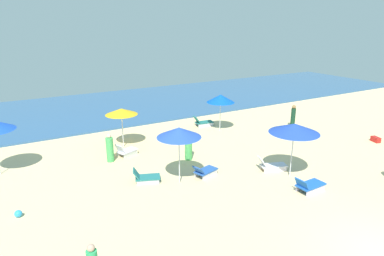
# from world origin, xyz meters

# --- Properties ---
(ocean) EXTENTS (60.00, 12.84, 0.12)m
(ocean) POSITION_xyz_m (0.00, 23.58, 0.06)
(ocean) COLOR #315C8D
(ocean) RESTS_ON ground_plane
(umbrella_0) EXTENTS (1.99, 1.99, 2.68)m
(umbrella_0) POSITION_xyz_m (-3.36, 7.92, 2.45)
(umbrella_0) COLOR silver
(umbrella_0) RESTS_ON ground_plane
(lounge_chair_0_0) EXTENTS (1.37, 0.92, 0.67)m
(lounge_chair_0_0) POSITION_xyz_m (-2.02, 7.88, 0.27)
(lounge_chair_0_0) COLOR silver
(lounge_chair_0_0) RESTS_ON ground_plane
(lounge_chair_0_1) EXTENTS (1.38, 1.03, 0.64)m
(lounge_chair_0_1) POSITION_xyz_m (-4.68, 8.79, 0.23)
(lounge_chair_0_1) COLOR silver
(lounge_chair_0_1) RESTS_ON ground_plane
(umbrella_3) EXTENTS (2.32, 2.32, 2.65)m
(umbrella_3) POSITION_xyz_m (1.55, 5.87, 2.42)
(umbrella_3) COLOR silver
(umbrella_3) RESTS_ON ground_plane
(lounge_chair_3_0) EXTENTS (1.55, 0.99, 0.75)m
(lounge_chair_3_0) POSITION_xyz_m (1.25, 6.84, 0.26)
(lounge_chair_3_0) COLOR silver
(lounge_chair_3_0) RESTS_ON ground_plane
(lounge_chair_3_1) EXTENTS (1.40, 0.71, 0.71)m
(lounge_chair_3_1) POSITION_xyz_m (1.17, 4.37, 0.28)
(lounge_chair_3_1) COLOR silver
(lounge_chair_3_1) RESTS_ON ground_plane
(umbrella_4) EXTENTS (1.87, 1.87, 2.34)m
(umbrella_4) POSITION_xyz_m (-4.08, 13.74, 2.15)
(umbrella_4) COLOR silver
(umbrella_4) RESTS_ON ground_plane
(lounge_chair_4_0) EXTENTS (1.33, 1.00, 0.78)m
(lounge_chair_4_0) POSITION_xyz_m (-4.43, 12.26, 0.29)
(lounge_chair_4_0) COLOR silver
(lounge_chair_4_0) RESTS_ON ground_plane
(umbrella_5) EXTENTS (1.87, 1.87, 2.50)m
(umbrella_5) POSITION_xyz_m (2.67, 13.45, 2.24)
(umbrella_5) COLOR silver
(umbrella_5) RESTS_ON ground_plane
(lounge_chair_5_0) EXTENTS (1.46, 0.73, 0.78)m
(lounge_chair_5_0) POSITION_xyz_m (2.18, 14.87, 0.29)
(lounge_chair_5_0) COLOR silver
(lounge_chair_5_0) RESTS_ON ground_plane
(beachgoer_0) EXTENTS (0.41, 0.41, 1.53)m
(beachgoer_0) POSITION_xyz_m (-1.65, 10.13, 0.70)
(beachgoer_0) COLOR #50B958
(beachgoer_0) RESTS_ON ground_plane
(beachgoer_1) EXTENTS (0.54, 0.54, 1.54)m
(beachgoer_1) POSITION_xyz_m (-5.39, 11.94, 0.71)
(beachgoer_1) COLOR #48AF58
(beachgoer_1) RESTS_ON ground_plane
(beachgoer_3) EXTENTS (0.31, 0.31, 1.66)m
(beachgoer_3) POSITION_xyz_m (7.39, 11.37, 0.80)
(beachgoer_3) COLOR #143723
(beachgoer_3) RESTS_ON ground_plane
(beach_ball_0) EXTENTS (0.28, 0.28, 0.28)m
(beach_ball_0) POSITION_xyz_m (-10.00, 8.45, 0.14)
(beach_ball_0) COLOR #2C9DDE
(beach_ball_0) RESTS_ON ground_plane
(cooler_box_1) EXTENTS (0.46, 0.63, 0.31)m
(cooler_box_1) POSITION_xyz_m (9.75, 6.74, 0.16)
(cooler_box_1) COLOR red
(cooler_box_1) RESTS_ON ground_plane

